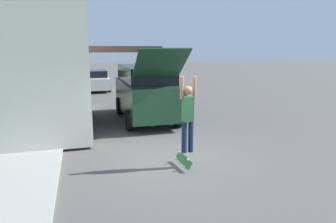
{
  "coord_description": "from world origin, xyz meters",
  "views": [
    {
      "loc": [
        -2.09,
        -7.32,
        2.91
      ],
      "look_at": [
        0.3,
        0.88,
        1.1
      ],
      "focal_mm": 32.0,
      "sensor_mm": 36.0,
      "label": 1
    }
  ],
  "objects_px": {
    "skateboarder": "(188,114)",
    "car_down_street": "(95,80)",
    "lawn_tree_far": "(39,14)",
    "skateboard": "(184,160)",
    "suv_parked": "(146,91)"
  },
  "relations": [
    {
      "from": "skateboarder",
      "to": "skateboard",
      "type": "height_order",
      "value": "skateboarder"
    },
    {
      "from": "skateboarder",
      "to": "car_down_street",
      "type": "bearing_deg",
      "value": 95.4
    },
    {
      "from": "suv_parked",
      "to": "car_down_street",
      "type": "height_order",
      "value": "suv_parked"
    },
    {
      "from": "car_down_street",
      "to": "skateboarder",
      "type": "height_order",
      "value": "skateboarder"
    },
    {
      "from": "suv_parked",
      "to": "skateboarder",
      "type": "bearing_deg",
      "value": -91.01
    },
    {
      "from": "suv_parked",
      "to": "car_down_street",
      "type": "distance_m",
      "value": 10.07
    },
    {
      "from": "suv_parked",
      "to": "skateboard",
      "type": "distance_m",
      "value": 5.33
    },
    {
      "from": "skateboarder",
      "to": "skateboard",
      "type": "xyz_separation_m",
      "value": [
        -0.08,
        0.04,
        -1.18
      ]
    },
    {
      "from": "lawn_tree_far",
      "to": "car_down_street",
      "type": "relative_size",
      "value": 1.68
    },
    {
      "from": "car_down_street",
      "to": "skateboarder",
      "type": "relative_size",
      "value": 2.31
    },
    {
      "from": "skateboarder",
      "to": "suv_parked",
      "type": "bearing_deg",
      "value": 88.99
    },
    {
      "from": "lawn_tree_far",
      "to": "skateboard",
      "type": "bearing_deg",
      "value": -71.75
    },
    {
      "from": "suv_parked",
      "to": "car_down_street",
      "type": "xyz_separation_m",
      "value": [
        -1.53,
        9.94,
        -0.5
      ]
    },
    {
      "from": "lawn_tree_far",
      "to": "car_down_street",
      "type": "bearing_deg",
      "value": 21.81
    },
    {
      "from": "car_down_street",
      "to": "skateboard",
      "type": "relative_size",
      "value": 5.17
    }
  ]
}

